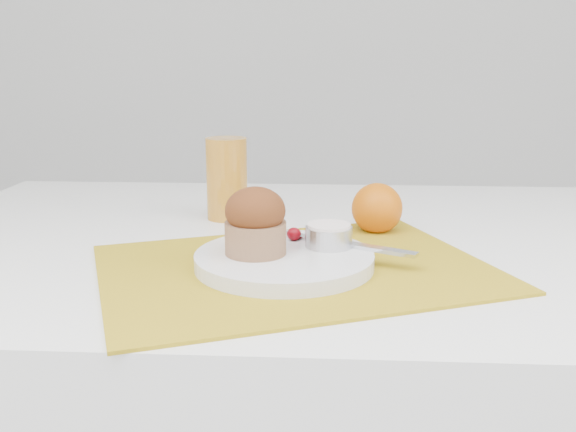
# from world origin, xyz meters

# --- Properties ---
(placemat) EXTENTS (0.57, 0.50, 0.00)m
(placemat) POSITION_xyz_m (0.01, -0.11, 0.75)
(placemat) COLOR #B09018
(placemat) RESTS_ON table
(plate) EXTENTS (0.29, 0.29, 0.02)m
(plate) POSITION_xyz_m (-0.00, -0.11, 0.76)
(plate) COLOR white
(plate) RESTS_ON placemat
(ramekin) EXTENTS (0.08, 0.08, 0.03)m
(ramekin) POSITION_xyz_m (0.05, -0.08, 0.79)
(ramekin) COLOR #BBBABF
(ramekin) RESTS_ON plate
(cream) EXTENTS (0.06, 0.06, 0.01)m
(cream) POSITION_xyz_m (0.05, -0.08, 0.80)
(cream) COLOR white
(cream) RESTS_ON ramekin
(raspberry_near) EXTENTS (0.02, 0.02, 0.02)m
(raspberry_near) POSITION_xyz_m (0.00, -0.05, 0.78)
(raspberry_near) COLOR #570209
(raspberry_near) RESTS_ON plate
(raspberry_far) EXTENTS (0.02, 0.02, 0.02)m
(raspberry_far) POSITION_xyz_m (0.03, -0.06, 0.78)
(raspberry_far) COLOR #530202
(raspberry_far) RESTS_ON plate
(butter_knife) EXTENTS (0.18, 0.11, 0.00)m
(butter_knife) POSITION_xyz_m (0.07, -0.07, 0.77)
(butter_knife) COLOR silver
(butter_knife) RESTS_ON plate
(orange) EXTENTS (0.08, 0.08, 0.08)m
(orange) POSITION_xyz_m (0.12, 0.07, 0.79)
(orange) COLOR #D76407
(orange) RESTS_ON table
(juice_glass) EXTENTS (0.07, 0.07, 0.13)m
(juice_glass) POSITION_xyz_m (-0.11, 0.15, 0.82)
(juice_glass) COLOR #C68225
(juice_glass) RESTS_ON table
(muffin) EXTENTS (0.08, 0.08, 0.08)m
(muffin) POSITION_xyz_m (-0.04, -0.11, 0.81)
(muffin) COLOR #976A49
(muffin) RESTS_ON plate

